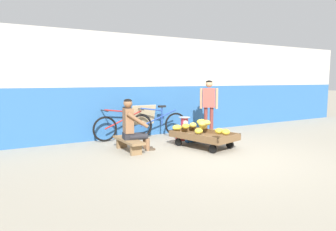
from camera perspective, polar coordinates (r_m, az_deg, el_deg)
The scene contains 13 objects.
ground_plane at distance 6.11m, azimuth 11.75°, elevation -7.96°, with size 80.00×80.00×0.00m, color gray.
back_wall at distance 8.57m, azimuth -2.48°, elevation 5.63°, with size 16.00×0.30×2.74m.
banana_cart at distance 6.96m, azimuth 6.79°, elevation -4.05°, with size 1.17×1.60×0.36m.
banana_pile at distance 7.01m, azimuth 6.24°, elevation -2.11°, with size 0.91×1.49×0.26m.
low_bench at distance 6.58m, azimuth -7.51°, elevation -5.04°, with size 0.32×1.10×0.27m.
vendor_seated at distance 6.54m, azimuth -6.81°, elevation -1.84°, with size 0.72×0.55×1.14m.
plastic_crate at distance 7.81m, azimuth 3.12°, elevation -3.50°, with size 0.36×0.28×0.30m.
weighing_scale at distance 7.77m, azimuth 3.14°, elevation -1.30°, with size 0.30×0.30×0.29m.
bicycle_near_left at distance 7.86m, azimuth -8.43°, elevation -2.00°, with size 1.66×0.48×0.86m.
bicycle_far_left at distance 8.14m, azimuth -1.83°, elevation -1.64°, with size 1.66×0.48×0.86m.
sign_board at distance 8.28m, azimuth -4.87°, elevation -0.97°, with size 0.70×0.28×0.87m.
customer_adult at distance 8.26m, azimuth 7.76°, elevation 2.61°, with size 0.40×0.36×1.53m.
shopping_bag at distance 7.52m, azimuth 4.07°, elevation -4.15°, with size 0.18×0.12×0.24m, color #3370B7.
Camera 1 is at (-3.96, -4.39, 1.53)m, focal length 32.11 mm.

